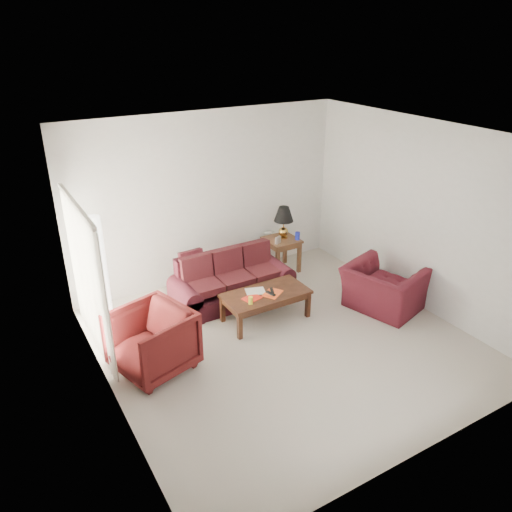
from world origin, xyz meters
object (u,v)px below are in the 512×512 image
Objects in this scene: sofa at (233,279)px; coffee_table at (266,306)px; armchair_right at (383,288)px; armchair_left at (152,341)px; floor_lamp at (99,269)px; end_table at (281,255)px.

sofa is 0.80m from coffee_table.
armchair_left is at bearing 68.00° from armchair_right.
armchair_left is (0.22, -1.62, -0.43)m from floor_lamp.
floor_lamp is (-2.00, 0.54, 0.46)m from sofa.
floor_lamp is at bearing 164.56° from sofa.
floor_lamp is (-3.35, -0.03, 0.55)m from end_table.
end_table is at bearing 23.09° from sofa.
end_table is 0.56× the size of armchair_right.
floor_lamp is 1.52× the size of armchair_right.
floor_lamp is 1.79× the size of armchair_left.
coffee_table is (0.18, -0.76, -0.18)m from sofa.
armchair_right is 0.85× the size of coffee_table.
floor_lamp is 1.69m from armchair_left.
armchair_left is (-1.78, -1.08, 0.03)m from sofa.
end_table is at bearing 46.00° from coffee_table.
sofa is 2.45m from armchair_right.
end_table is at bearing 101.79° from armchair_left.
sofa reaches higher than coffee_table.
armchair_right is at bearing -36.29° from sofa.
floor_lamp reaches higher than sofa.
armchair_right is at bearing -72.50° from end_table.
sofa is 1.16× the size of floor_lamp.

